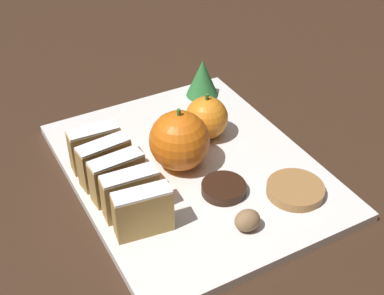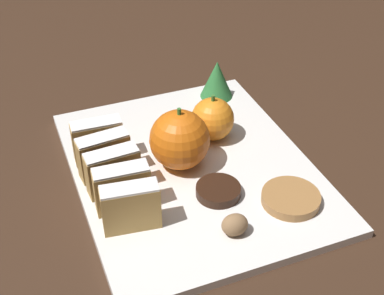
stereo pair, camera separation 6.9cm
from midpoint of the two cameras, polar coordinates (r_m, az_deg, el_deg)
ground_plane at (r=0.72m, az=-2.76°, el=-2.79°), size 6.00×6.00×0.00m
serving_platter at (r=0.71m, az=-2.77°, el=-2.42°), size 0.30×0.38×0.01m
stollen_slice_front at (r=0.61m, az=-8.54°, el=-6.95°), size 0.07×0.03×0.06m
stollen_slice_second at (r=0.63m, az=-9.72°, el=-5.01°), size 0.07×0.03×0.06m
stollen_slice_third at (r=0.66m, az=-10.97°, el=-3.26°), size 0.07×0.03×0.06m
stollen_slice_fourth at (r=0.68m, az=-12.16°, el=-1.66°), size 0.07×0.03×0.06m
stollen_slice_fifth at (r=0.71m, az=-13.03°, el=-0.11°), size 0.07×0.03×0.06m
orange_near at (r=0.69m, az=-4.24°, el=0.64°), size 0.08×0.08×0.09m
orange_far at (r=0.75m, az=-1.09°, el=3.10°), size 0.06×0.06×0.07m
walnut at (r=0.62m, az=3.09°, el=-7.76°), size 0.03×0.03×0.03m
chocolate_cookie at (r=0.66m, az=0.43°, el=-4.50°), size 0.06×0.06×0.01m
gingerbread_cookie at (r=0.67m, az=8.08°, el=-4.61°), size 0.07×0.07×0.01m
evergreen_sprig at (r=0.84m, az=-1.24°, el=7.34°), size 0.05×0.05×0.06m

